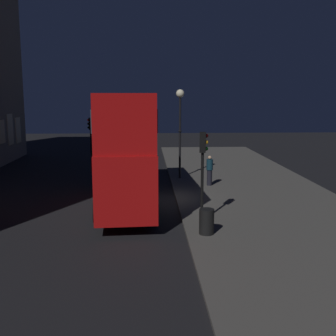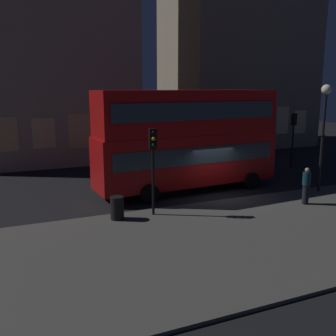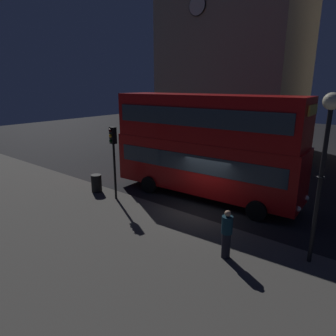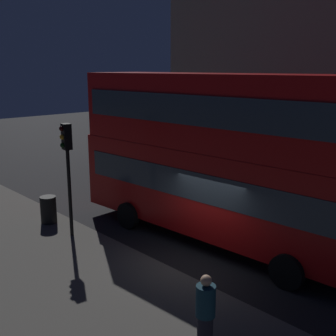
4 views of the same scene
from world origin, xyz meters
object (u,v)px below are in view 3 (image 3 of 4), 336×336
at_px(traffic_light_near_kerb, 113,148).
at_px(litter_bin, 96,183).
at_px(double_decker_bus, 205,142).
at_px(street_lamp, 326,141).
at_px(pedestrian, 227,234).

bearing_deg(traffic_light_near_kerb, litter_bin, -173.06).
bearing_deg(double_decker_bus, street_lamp, -29.99).
bearing_deg(street_lamp, traffic_light_near_kerb, -178.84).
relative_size(pedestrian, litter_bin, 1.80).
bearing_deg(pedestrian, traffic_light_near_kerb, 9.44).
height_order(street_lamp, pedestrian, street_lamp).
bearing_deg(litter_bin, pedestrian, -9.12).
xyz_separation_m(double_decker_bus, traffic_light_near_kerb, (-3.34, -3.44, -0.18)).
bearing_deg(traffic_light_near_kerb, street_lamp, 9.60).
relative_size(traffic_light_near_kerb, litter_bin, 3.85).
relative_size(traffic_light_near_kerb, street_lamp, 0.67).
bearing_deg(street_lamp, pedestrian, -146.25).
distance_m(double_decker_bus, pedestrian, 6.61).
xyz_separation_m(street_lamp, pedestrian, (-2.39, -1.60, -3.33)).
bearing_deg(litter_bin, street_lamp, 0.78).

